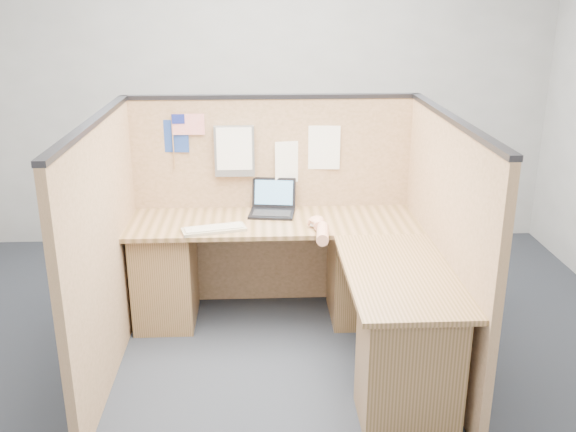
{
  "coord_description": "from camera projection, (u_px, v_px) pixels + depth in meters",
  "views": [
    {
      "loc": [
        -0.1,
        -3.4,
        2.18
      ],
      "look_at": [
        0.09,
        0.5,
        0.82
      ],
      "focal_mm": 40.0,
      "sensor_mm": 36.0,
      "label": 1
    }
  ],
  "objects": [
    {
      "name": "file_holder",
      "position": [
        234.0,
        151.0,
        4.43
      ],
      "size": [
        0.28,
        0.05,
        0.35
      ],
      "color": "slate",
      "rests_on": "cubicle_partitions"
    },
    {
      "name": "cubicle_partitions",
      "position": [
        274.0,
        228.0,
        4.08
      ],
      "size": [
        2.06,
        1.83,
        1.53
      ],
      "color": "olive",
      "rests_on": "floor"
    },
    {
      "name": "laptop",
      "position": [
        272.0,
        205.0,
        4.48
      ],
      "size": [
        0.34,
        0.33,
        0.22
      ],
      "rotation": [
        0.0,
        0.0,
        -0.14
      ],
      "color": "black",
      "rests_on": "l_desk"
    },
    {
      "name": "paper_right",
      "position": [
        291.0,
        162.0,
        4.5
      ],
      "size": [
        0.23,
        0.04,
        0.29
      ],
      "primitive_type": "cube",
      "rotation": [
        0.0,
        0.0,
        0.17
      ],
      "color": "white",
      "rests_on": "cubicle_partitions"
    },
    {
      "name": "hand_forearm",
      "position": [
        321.0,
        229.0,
        4.05
      ],
      "size": [
        0.11,
        0.4,
        0.08
      ],
      "color": "tan",
      "rests_on": "l_desk"
    },
    {
      "name": "american_flag",
      "position": [
        184.0,
        127.0,
        4.37
      ],
      "size": [
        0.22,
        0.01,
        0.39
      ],
      "color": "olive",
      "rests_on": "cubicle_partitions"
    },
    {
      "name": "floor",
      "position": [
        277.0,
        369.0,
        3.93
      ],
      "size": [
        5.0,
        5.0,
        0.0
      ],
      "primitive_type": "plane",
      "color": "black",
      "rests_on": "ground"
    },
    {
      "name": "paper_left",
      "position": [
        323.0,
        148.0,
        4.48
      ],
      "size": [
        0.24,
        0.02,
        0.31
      ],
      "primitive_type": "cube",
      "rotation": [
        0.0,
        0.0,
        -0.08
      ],
      "color": "white",
      "rests_on": "cubicle_partitions"
    },
    {
      "name": "wall_back",
      "position": [
        268.0,
        88.0,
        5.59
      ],
      "size": [
        5.0,
        0.0,
        5.0
      ],
      "primitive_type": "plane",
      "rotation": [
        1.57,
        0.0,
        0.0
      ],
      "color": "gray",
      "rests_on": "floor"
    },
    {
      "name": "blue_poster",
      "position": [
        176.0,
        136.0,
        4.4
      ],
      "size": [
        0.17,
        0.02,
        0.23
      ],
      "primitive_type": "cube",
      "rotation": [
        0.0,
        0.0,
        -0.08
      ],
      "color": "navy",
      "rests_on": "cubicle_partitions"
    },
    {
      "name": "mouse",
      "position": [
        317.0,
        224.0,
        4.19
      ],
      "size": [
        0.12,
        0.08,
        0.05
      ],
      "primitive_type": "ellipsoid",
      "rotation": [
        0.0,
        0.0,
        -0.08
      ],
      "color": "silver",
      "rests_on": "l_desk"
    },
    {
      "name": "keyboard",
      "position": [
        214.0,
        229.0,
        4.13
      ],
      "size": [
        0.43,
        0.24,
        0.03
      ],
      "rotation": [
        0.0,
        0.0,
        0.26
      ],
      "color": "gray",
      "rests_on": "l_desk"
    },
    {
      "name": "wall_front",
      "position": [
        308.0,
        386.0,
        1.35
      ],
      "size": [
        5.0,
        0.0,
        5.0
      ],
      "primitive_type": "plane",
      "rotation": [
        -1.57,
        0.0,
        0.0
      ],
      "color": "gray",
      "rests_on": "floor"
    },
    {
      "name": "l_desk",
      "position": [
        304.0,
        290.0,
        4.08
      ],
      "size": [
        1.95,
        1.75,
        0.73
      ],
      "color": "brown",
      "rests_on": "floor"
    }
  ]
}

